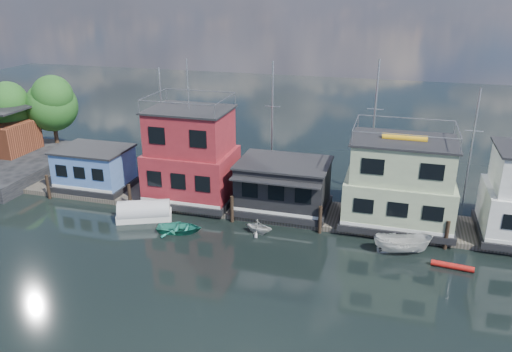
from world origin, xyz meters
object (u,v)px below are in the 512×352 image
(dinghy_white, at_px, (259,227))
(tarp_runabout, at_px, (144,212))
(houseboat_dark, at_px, (283,186))
(red_kayak, at_px, (452,266))
(houseboat_blue, at_px, (95,168))
(houseboat_red, at_px, (191,157))
(motorboat, at_px, (402,244))
(dinghy_teal, at_px, (179,228))
(houseboat_green, at_px, (400,184))

(dinghy_white, distance_m, tarp_runabout, 9.47)
(houseboat_dark, bearing_deg, red_kayak, -23.21)
(houseboat_blue, distance_m, houseboat_red, 9.69)
(motorboat, xyz_separation_m, tarp_runabout, (-19.94, 0.05, -0.13))
(dinghy_teal, bearing_deg, houseboat_blue, 49.42)
(motorboat, bearing_deg, red_kayak, -120.23)
(houseboat_green, bearing_deg, houseboat_red, -180.00)
(tarp_runabout, distance_m, red_kayak, 23.23)
(houseboat_green, distance_m, dinghy_teal, 17.06)
(houseboat_blue, bearing_deg, dinghy_white, -14.00)
(red_kayak, bearing_deg, houseboat_blue, 175.76)
(houseboat_blue, relative_size, red_kayak, 2.37)
(motorboat, bearing_deg, houseboat_dark, 54.19)
(tarp_runabout, bearing_deg, houseboat_blue, 125.08)
(houseboat_blue, xyz_separation_m, tarp_runabout, (7.10, -4.33, -1.56))
(tarp_runabout, bearing_deg, red_kayak, -26.44)
(motorboat, xyz_separation_m, dinghy_teal, (-16.32, -1.25, -0.42))
(houseboat_red, xyz_separation_m, red_kayak, (20.80, -5.51, -3.91))
(houseboat_red, height_order, motorboat, houseboat_red)
(dinghy_teal, bearing_deg, red_kayak, -102.50)
(dinghy_white, bearing_deg, houseboat_green, -59.83)
(houseboat_blue, xyz_separation_m, red_kayak, (30.30, -5.51, -2.01))
(dinghy_white, bearing_deg, houseboat_dark, -5.16)
(houseboat_blue, relative_size, dinghy_white, 3.00)
(houseboat_blue, height_order, houseboat_red, houseboat_red)
(houseboat_red, xyz_separation_m, dinghy_white, (7.07, -4.13, -3.54))
(dinghy_white, xyz_separation_m, tarp_runabout, (-9.47, -0.20, 0.08))
(houseboat_dark, relative_size, dinghy_teal, 2.17)
(houseboat_red, relative_size, motorboat, 2.96)
(tarp_runabout, height_order, red_kayak, tarp_runabout)
(houseboat_blue, distance_m, tarp_runabout, 8.46)
(houseboat_dark, relative_size, dinghy_white, 3.47)
(houseboat_dark, bearing_deg, houseboat_green, 0.12)
(houseboat_dark, bearing_deg, dinghy_white, -102.75)
(houseboat_blue, height_order, motorboat, houseboat_blue)
(houseboat_blue, height_order, red_kayak, houseboat_blue)
(motorboat, relative_size, tarp_runabout, 0.87)
(houseboat_blue, bearing_deg, motorboat, -9.21)
(houseboat_blue, distance_m, houseboat_green, 26.53)
(dinghy_white, bearing_deg, tarp_runabout, 98.80)
(red_kayak, height_order, dinghy_teal, dinghy_teal)
(dinghy_white, relative_size, red_kayak, 0.79)
(houseboat_dark, relative_size, red_kayak, 2.74)
(red_kayak, distance_m, dinghy_teal, 19.58)
(motorboat, height_order, red_kayak, motorboat)
(motorboat, distance_m, dinghy_teal, 16.37)
(houseboat_red, relative_size, dinghy_white, 5.56)
(houseboat_dark, xyz_separation_m, motorboat, (9.54, -4.36, -1.64))
(motorboat, distance_m, red_kayak, 3.50)
(houseboat_dark, xyz_separation_m, red_kayak, (12.80, -5.49, -2.22))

